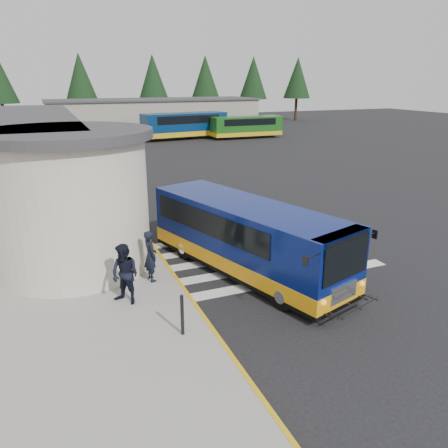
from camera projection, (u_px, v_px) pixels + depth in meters
name	position (u px, v px, depth m)	size (l,w,h in m)	color
ground	(258.00, 246.00, 17.86)	(140.00, 140.00, 0.00)	black
sidewalk	(21.00, 242.00, 18.11)	(10.00, 34.00, 0.15)	gray
curb_strip	(139.00, 228.00, 19.89)	(0.12, 34.00, 0.16)	gold
crosswalk	(256.00, 255.00, 16.98)	(8.00, 5.35, 0.01)	silver
depot_building	(154.00, 116.00, 56.25)	(26.40, 8.40, 4.20)	gray
tree_line	(141.00, 78.00, 61.91)	(58.40, 4.40, 10.00)	black
transit_bus	(247.00, 240.00, 15.15)	(5.02, 9.03, 2.48)	#07155D
pedestrian_a	(150.00, 256.00, 14.26)	(0.63, 0.41, 1.73)	black
pedestrian_b	(125.00, 274.00, 12.76)	(0.89, 0.70, 1.84)	black
bollard	(182.00, 315.00, 11.26)	(0.09, 0.09, 1.13)	black
far_bus_a	(185.00, 124.00, 49.90)	(10.00, 3.84, 2.52)	#06244C
far_bus_b	(246.00, 126.00, 50.61)	(8.30, 2.39, 2.14)	#185115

